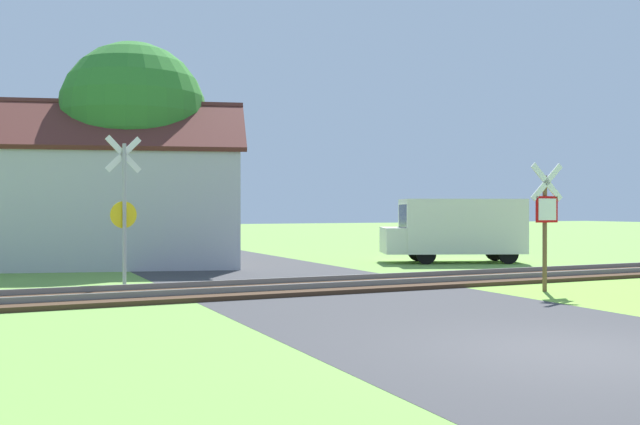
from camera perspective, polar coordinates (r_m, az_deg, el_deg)
ground_plane at (r=10.07m, az=20.07°, el=-10.52°), size 160.00×160.00×0.00m
road_asphalt at (r=11.56m, az=13.01°, el=-9.10°), size 6.56×80.00×0.01m
rail_track at (r=16.94m, az=-0.14°, el=-5.92°), size 60.00×2.60×0.22m
stop_sign_near at (r=16.99m, az=17.61°, el=-0.37°), size 0.88×0.15×2.94m
crossing_sign_far at (r=17.46m, az=-15.41°, el=0.64°), size 0.87×0.20×3.62m
house at (r=24.66m, az=-15.69°, el=0.64°), size 9.26×7.21×5.52m
tree_center at (r=25.45m, az=-14.70°, el=7.51°), size 4.96×4.96×7.59m
mail_truck at (r=25.63m, az=10.88°, el=-1.18°), size 5.24×3.52×2.24m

